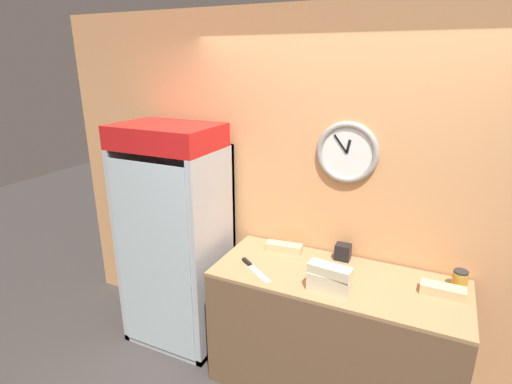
% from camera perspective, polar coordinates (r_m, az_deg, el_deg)
% --- Properties ---
extents(wall_back, '(5.20, 0.10, 2.70)m').
position_cam_1_polar(wall_back, '(3.00, 13.82, -1.10)').
color(wall_back, tan).
rests_on(wall_back, ground_plane).
extents(prep_counter, '(1.69, 0.69, 0.92)m').
position_cam_1_polar(prep_counter, '(3.09, 10.88, -19.22)').
color(prep_counter, brown).
rests_on(prep_counter, ground_plane).
extents(beverage_cooler, '(0.79, 0.62, 1.87)m').
position_cam_1_polar(beverage_cooler, '(3.38, -11.03, -4.71)').
color(beverage_cooler, '#B2B7BC').
rests_on(beverage_cooler, ground_plane).
extents(sandwich_stack_bottom, '(0.28, 0.11, 0.06)m').
position_cam_1_polar(sandwich_stack_bottom, '(2.64, 10.36, -13.31)').
color(sandwich_stack_bottom, beige).
rests_on(sandwich_stack_bottom, prep_counter).
extents(sandwich_stack_middle, '(0.28, 0.11, 0.06)m').
position_cam_1_polar(sandwich_stack_middle, '(2.61, 10.44, -12.14)').
color(sandwich_stack_middle, beige).
rests_on(sandwich_stack_middle, sandwich_stack_bottom).
extents(sandwich_stack_top, '(0.28, 0.12, 0.06)m').
position_cam_1_polar(sandwich_stack_top, '(2.58, 10.53, -10.94)').
color(sandwich_stack_top, beige).
rests_on(sandwich_stack_top, sandwich_stack_middle).
extents(sandwich_flat_left, '(0.27, 0.10, 0.06)m').
position_cam_1_polar(sandwich_flat_left, '(2.83, 25.12, -12.60)').
color(sandwich_flat_left, tan).
rests_on(sandwich_flat_left, prep_counter).
extents(sandwich_flat_right, '(0.28, 0.12, 0.06)m').
position_cam_1_polar(sandwich_flat_right, '(3.11, 4.05, -7.89)').
color(sandwich_flat_right, tan).
rests_on(sandwich_flat_right, prep_counter).
extents(chefs_knife, '(0.31, 0.23, 0.02)m').
position_cam_1_polar(chefs_knife, '(2.88, -0.60, -10.63)').
color(chefs_knife, silver).
rests_on(chefs_knife, prep_counter).
extents(condiment_jar, '(0.10, 0.10, 0.12)m').
position_cam_1_polar(condiment_jar, '(2.95, 27.12, -11.03)').
color(condiment_jar, gold).
rests_on(condiment_jar, prep_counter).
extents(napkin_dispenser, '(0.11, 0.09, 0.12)m').
position_cam_1_polar(napkin_dispenser, '(3.04, 12.32, -8.37)').
color(napkin_dispenser, black).
rests_on(napkin_dispenser, prep_counter).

